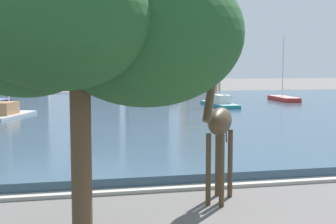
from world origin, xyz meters
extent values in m
cube|color=#334C60|center=(0.00, 34.00, 0.21)|extent=(85.66, 53.96, 0.43)
cube|color=#ADA89E|center=(0.00, 6.77, 0.06)|extent=(85.66, 0.50, 0.12)
cylinder|color=#42331E|center=(0.57, 4.69, 1.08)|extent=(0.16, 0.16, 2.15)
cylinder|color=#42331E|center=(0.22, 4.91, 1.08)|extent=(0.16, 0.16, 2.15)
cylinder|color=#42331E|center=(1.16, 5.59, 1.08)|extent=(0.16, 0.16, 2.15)
cylinder|color=#42331E|center=(0.81, 5.82, 1.08)|extent=(0.16, 0.16, 2.15)
ellipsoid|color=#42331E|center=(0.69, 5.25, 2.46)|extent=(1.43, 1.74, 0.82)
cylinder|color=#42331E|center=(0.12, 4.38, 3.49)|extent=(0.81, 1.07, 1.84)
ellipsoid|color=#42331E|center=(-0.13, 3.99, 4.36)|extent=(0.51, 0.58, 0.27)
cone|color=#42331E|center=(-0.07, 3.95, 4.57)|extent=(0.06, 0.06, 0.16)
cone|color=#42331E|center=(-0.19, 4.03, 4.57)|extent=(0.06, 0.06, 0.16)
cylinder|color=#42331E|center=(1.12, 5.91, 2.12)|extent=(0.17, 0.22, 0.87)
cube|color=black|center=(8.96, 47.32, 0.28)|extent=(3.20, 8.61, 0.56)
ellipsoid|color=black|center=(9.71, 51.26, 0.28)|extent=(2.01, 3.18, 0.53)
cube|color=slate|center=(8.96, 47.32, 0.59)|extent=(3.14, 8.44, 0.06)
cube|color=#9E7047|center=(8.84, 46.69, 1.16)|extent=(1.68, 3.12, 1.09)
cylinder|color=silver|center=(9.07, 47.94, 4.53)|extent=(0.12, 0.12, 7.94)
cylinder|color=silver|center=(8.80, 46.49, 1.46)|extent=(0.63, 2.92, 0.08)
cube|color=red|center=(19.40, 38.47, 0.42)|extent=(2.32, 6.04, 0.83)
ellipsoid|color=red|center=(19.70, 41.25, 0.42)|extent=(1.74, 2.22, 0.79)
cube|color=#C7716E|center=(19.40, 38.47, 0.86)|extent=(2.27, 5.92, 0.06)
cylinder|color=silver|center=(19.45, 38.91, 4.09)|extent=(0.12, 0.12, 6.52)
cylinder|color=silver|center=(19.34, 37.88, 1.73)|extent=(0.30, 2.06, 0.08)
cube|color=teal|center=(10.21, 33.27, 0.35)|extent=(1.78, 6.73, 0.69)
ellipsoid|color=teal|center=(10.19, 36.47, 0.35)|extent=(1.57, 2.36, 0.66)
cube|color=#6EA5A8|center=(10.21, 33.27, 0.72)|extent=(1.75, 6.60, 0.06)
cube|color=silver|center=(10.22, 32.77, 1.14)|extent=(1.23, 2.36, 0.78)
cylinder|color=silver|center=(10.21, 33.78, 3.61)|extent=(0.12, 0.12, 5.84)
cylinder|color=silver|center=(10.22, 32.60, 1.59)|extent=(0.10, 2.35, 0.08)
cube|color=#939399|center=(-8.27, 27.83, 0.28)|extent=(4.07, 6.34, 0.57)
ellipsoid|color=#939399|center=(-7.33, 30.49, 0.28)|extent=(2.57, 2.63, 0.54)
cube|color=#B1B1B5|center=(-8.27, 27.83, 0.60)|extent=(3.99, 6.21, 0.06)
cube|color=#9E7047|center=(-8.42, 27.41, 1.09)|extent=(2.15, 2.48, 0.91)
cylinder|color=silver|center=(-8.12, 28.25, 3.85)|extent=(0.12, 0.12, 6.55)
cylinder|color=silver|center=(-8.47, 27.27, 1.47)|extent=(0.77, 1.99, 0.08)
ellipsoid|color=navy|center=(-10.63, 43.72, 0.36)|extent=(2.45, 3.21, 0.68)
cylinder|color=brown|center=(-3.53, 2.22, 1.84)|extent=(0.45, 0.45, 3.69)
ellipsoid|color=#1E4C23|center=(-3.53, 2.22, 5.31)|extent=(4.36, 4.36, 3.27)
ellipsoid|color=#1E4C23|center=(-2.08, 2.25, 4.82)|extent=(4.33, 4.33, 3.25)
ellipsoid|color=#1E4C23|center=(-4.74, 3.66, 4.79)|extent=(3.83, 3.83, 2.87)
ellipsoid|color=#1E4C23|center=(-3.94, 0.88, 4.96)|extent=(3.52, 3.52, 2.64)
cube|color=gray|center=(-9.59, 66.14, 5.44)|extent=(5.83, 6.11, 10.87)
cube|color=#51281E|center=(-9.59, 66.14, 11.27)|extent=(5.95, 6.24, 0.80)
cube|color=gray|center=(1.00, 65.48, 5.26)|extent=(6.15, 5.06, 10.52)
cube|color=#51281E|center=(1.00, 65.48, 10.92)|extent=(6.27, 5.17, 0.80)
cube|color=gray|center=(8.63, 65.08, 6.09)|extent=(6.40, 5.24, 12.18)
cube|color=#51281E|center=(8.63, 65.08, 12.58)|extent=(6.53, 5.35, 0.80)
cube|color=tan|center=(17.90, 66.40, 5.86)|extent=(5.31, 6.40, 11.71)
cube|color=#51281E|center=(17.90, 66.40, 12.11)|extent=(5.41, 6.53, 0.80)
camera|label=1|loc=(-3.79, -7.81, 4.08)|focal=48.92mm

